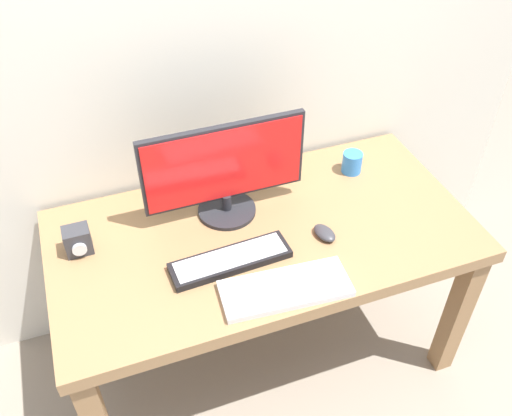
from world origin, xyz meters
name	(u,v)px	position (x,y,z in m)	size (l,w,h in m)	color
ground_plane	(262,348)	(0.00, 0.00, 0.00)	(6.00, 6.00, 0.00)	gray
desk	(263,249)	(0.00, 0.00, 0.64)	(1.55, 0.79, 0.74)	#936D47
monitor	(224,170)	(-0.09, 0.15, 0.94)	(0.61, 0.22, 0.38)	#232328
keyboard_primary	(230,260)	(-0.16, -0.11, 0.76)	(0.43, 0.14, 0.03)	black
keyboard_secondary	(285,288)	(-0.03, -0.29, 0.75)	(0.44, 0.20, 0.03)	silver
mouse	(325,233)	(0.20, -0.10, 0.76)	(0.06, 0.10, 0.03)	#333338
audio_controller	(78,241)	(-0.64, 0.13, 0.79)	(0.09, 0.08, 0.10)	#333338
coffee_mug	(352,162)	(0.47, 0.21, 0.79)	(0.08, 0.08, 0.09)	#337FD8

